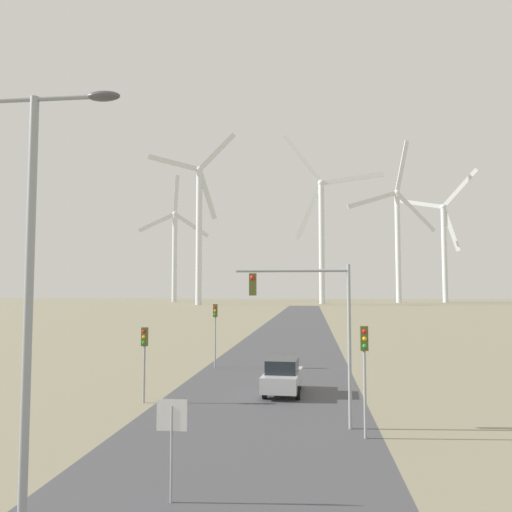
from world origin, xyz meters
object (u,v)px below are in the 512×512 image
at_px(traffic_light_mast_overhead, 310,311).
at_px(streetlamp, 30,259).
at_px(wind_turbine_left, 199,222).
at_px(wind_turbine_center, 322,227).
at_px(wind_turbine_far_left, 175,247).
at_px(traffic_light_post_near_right, 364,356).
at_px(wind_turbine_far_right, 444,242).
at_px(traffic_light_post_mid_left, 215,321).
at_px(traffic_light_post_near_left, 144,347).
at_px(car_approaching, 283,376).
at_px(stop_sign_near, 172,430).
at_px(wind_turbine_right, 398,233).

bearing_deg(traffic_light_mast_overhead, streetlamp, -118.45).
relative_size(wind_turbine_left, wind_turbine_center, 0.95).
bearing_deg(wind_turbine_far_left, traffic_light_post_near_right, -72.50).
xyz_separation_m(traffic_light_mast_overhead, wind_turbine_far_left, (-61.84, 201.12, 20.52)).
distance_m(wind_turbine_center, wind_turbine_far_right, 60.84).
distance_m(traffic_light_mast_overhead, wind_turbine_far_left, 211.41).
bearing_deg(traffic_light_post_mid_left, wind_turbine_center, 86.09).
height_order(streetlamp, traffic_light_post_near_left, streetlamp).
relative_size(car_approaching, wind_turbine_center, 0.06).
bearing_deg(stop_sign_near, streetlamp, -124.13).
xyz_separation_m(traffic_light_post_near_left, wind_turbine_left, (-32.33, 152.89, 27.40)).
height_order(traffic_light_post_near_left, traffic_light_post_mid_left, traffic_light_post_mid_left).
distance_m(traffic_light_post_near_left, traffic_light_post_mid_left, 11.07).
relative_size(traffic_light_post_near_left, wind_turbine_center, 0.05).
height_order(streetlamp, car_approaching, streetlamp).
relative_size(traffic_light_post_near_left, wind_turbine_far_right, 0.06).
bearing_deg(traffic_light_post_near_right, streetlamp, -129.56).
relative_size(wind_turbine_center, wind_turbine_far_right, 1.18).
xyz_separation_m(stop_sign_near, wind_turbine_center, (7.79, 181.27, 27.89)).
bearing_deg(car_approaching, wind_turbine_far_right, 73.28).
xyz_separation_m(car_approaching, wind_turbine_right, (37.94, 187.67, 28.36)).
height_order(traffic_light_mast_overhead, wind_turbine_far_left, wind_turbine_far_left).
distance_m(streetlamp, wind_turbine_far_left, 219.77).
distance_m(stop_sign_near, traffic_light_post_mid_left, 22.05).
xyz_separation_m(stop_sign_near, traffic_light_mast_overhead, (3.55, 7.35, 2.75)).
xyz_separation_m(stop_sign_near, wind_turbine_far_right, (61.14, 210.28, 24.35)).
distance_m(wind_turbine_left, wind_turbine_right, 85.49).
bearing_deg(traffic_light_post_mid_left, streetlamp, -87.78).
xyz_separation_m(stop_sign_near, traffic_light_post_near_left, (-4.45, 10.82, 0.83)).
relative_size(streetlamp, traffic_light_post_near_right, 2.33).
bearing_deg(traffic_light_post_near_right, wind_turbine_right, 79.98).
distance_m(stop_sign_near, wind_turbine_far_right, 220.34).
relative_size(traffic_light_post_near_right, wind_turbine_left, 0.06).
relative_size(streetlamp, wind_turbine_left, 0.15).
bearing_deg(traffic_light_post_near_left, wind_turbine_right, 76.86).
relative_size(stop_sign_near, traffic_light_post_near_left, 0.72).
distance_m(streetlamp, wind_turbine_right, 210.01).
bearing_deg(stop_sign_near, wind_turbine_right, 78.75).
bearing_deg(wind_turbine_far_right, stop_sign_near, -106.21).
distance_m(traffic_light_mast_overhead, wind_turbine_center, 175.77).
bearing_deg(car_approaching, wind_turbine_center, 88.05).
relative_size(traffic_light_post_mid_left, traffic_light_mast_overhead, 0.69).
bearing_deg(wind_turbine_center, traffic_light_mast_overhead, -91.39).
distance_m(car_approaching, wind_turbine_right, 193.56).
bearing_deg(wind_turbine_right, traffic_light_post_mid_left, -103.51).
bearing_deg(car_approaching, stop_sign_near, -98.67).
xyz_separation_m(traffic_light_post_near_right, wind_turbine_far_right, (55.61, 204.15, 23.18)).
relative_size(streetlamp, wind_turbine_far_left, 0.16).
distance_m(traffic_light_post_mid_left, wind_turbine_left, 148.31).
height_order(streetlamp, wind_turbine_far_left, wind_turbine_far_left).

